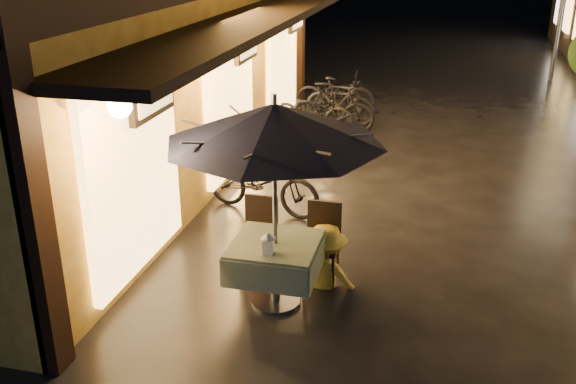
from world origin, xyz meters
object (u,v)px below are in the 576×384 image
(cafe_table, at_px, (275,258))
(person_orange, at_px, (258,226))
(table_lantern, at_px, (268,242))
(person_yellow, at_px, (326,228))
(patio_umbrella, at_px, (274,124))
(bicycle_0, at_px, (263,181))

(cafe_table, bearing_deg, person_orange, 123.52)
(table_lantern, distance_m, person_yellow, 1.00)
(patio_umbrella, relative_size, bicycle_0, 1.30)
(patio_umbrella, xyz_separation_m, person_yellow, (0.46, 0.59, -1.40))
(cafe_table, relative_size, patio_umbrella, 0.40)
(patio_umbrella, relative_size, person_yellow, 1.65)
(bicycle_0, bearing_deg, patio_umbrella, -148.26)
(cafe_table, bearing_deg, bicycle_0, 108.96)
(table_lantern, distance_m, bicycle_0, 2.97)
(table_lantern, bearing_deg, bicycle_0, 107.17)
(cafe_table, height_order, bicycle_0, bicycle_0)
(cafe_table, relative_size, table_lantern, 3.96)
(cafe_table, distance_m, person_yellow, 0.77)
(table_lantern, xyz_separation_m, bicycle_0, (-0.87, 2.80, -0.42))
(bicycle_0, bearing_deg, cafe_table, -148.26)
(cafe_table, xyz_separation_m, person_yellow, (0.46, 0.59, 0.16))
(cafe_table, height_order, patio_umbrella, patio_umbrella)
(cafe_table, relative_size, bicycle_0, 0.52)
(person_orange, xyz_separation_m, bicycle_0, (-0.51, 1.98, -0.20))
(person_yellow, height_order, bicycle_0, person_yellow)
(person_orange, relative_size, person_yellow, 0.94)
(patio_umbrella, xyz_separation_m, table_lantern, (-0.00, -0.28, -1.23))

